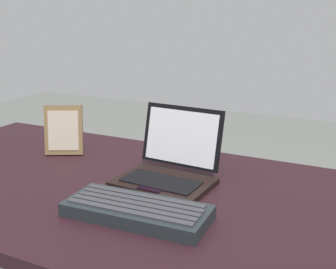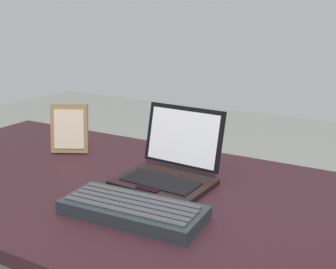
{
  "view_description": "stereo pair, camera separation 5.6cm",
  "coord_description": "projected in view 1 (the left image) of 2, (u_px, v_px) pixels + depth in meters",
  "views": [
    {
      "loc": [
        0.45,
        -0.87,
        1.17
      ],
      "look_at": [
        -0.01,
        0.06,
        0.87
      ],
      "focal_mm": 46.08,
      "sensor_mm": 36.0,
      "label": 1
    },
    {
      "loc": [
        0.5,
        -0.85,
        1.17
      ],
      "look_at": [
        -0.01,
        0.06,
        0.87
      ],
      "focal_mm": 46.08,
      "sensor_mm": 36.0,
      "label": 2
    }
  ],
  "objects": [
    {
      "name": "external_keyboard",
      "position": [
        137.0,
        210.0,
        0.94
      ],
      "size": [
        0.33,
        0.15,
        0.03
      ],
      "color": "#21282B",
      "rests_on": "desk"
    },
    {
      "name": "photo_frame",
      "position": [
        64.0,
        130.0,
        1.34
      ],
      "size": [
        0.12,
        0.09,
        0.16
      ],
      "color": "olive",
      "rests_on": "desk"
    },
    {
      "name": "desk",
      "position": [
        162.0,
        221.0,
        1.08
      ],
      "size": [
        1.71,
        0.75,
        0.73
      ],
      "color": "black",
      "rests_on": "ground"
    },
    {
      "name": "laptop_front",
      "position": [
        169.0,
        168.0,
        1.13
      ],
      "size": [
        0.25,
        0.22,
        0.19
      ],
      "color": "black",
      "rests_on": "desk"
    }
  ]
}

